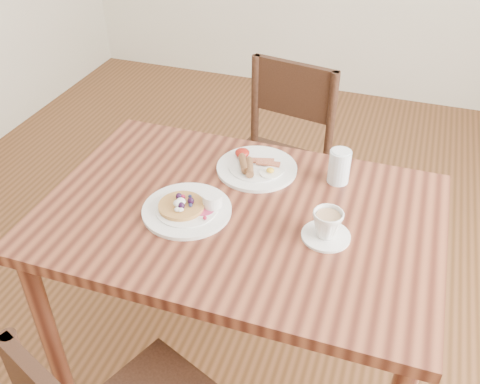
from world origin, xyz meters
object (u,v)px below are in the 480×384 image
at_px(breakfast_plate, 256,167).
at_px(water_glass, 339,167).
at_px(teacup_saucer, 327,226).
at_px(dining_table, 240,235).
at_px(pancake_plate, 189,208).
at_px(chair_far, 278,158).

bearing_deg(breakfast_plate, water_glass, 4.71).
bearing_deg(teacup_saucer, breakfast_plate, 138.06).
relative_size(dining_table, breakfast_plate, 4.44).
relative_size(pancake_plate, breakfast_plate, 1.00).
bearing_deg(dining_table, chair_far, 95.55).
bearing_deg(chair_far, teacup_saucer, 124.65).
height_order(pancake_plate, teacup_saucer, teacup_saucer).
distance_m(chair_far, pancake_plate, 0.81).
distance_m(dining_table, water_glass, 0.39).
bearing_deg(chair_far, dining_table, 105.78).
relative_size(pancake_plate, teacup_saucer, 1.93).
bearing_deg(water_glass, teacup_saucer, -86.15).
bearing_deg(teacup_saucer, pancake_plate, -177.50).
xyz_separation_m(chair_far, pancake_plate, (-0.08, -0.76, 0.27)).
xyz_separation_m(dining_table, teacup_saucer, (0.27, -0.04, 0.14)).
bearing_deg(teacup_saucer, chair_far, 114.42).
height_order(dining_table, water_glass, water_glass).
height_order(pancake_plate, water_glass, water_glass).
bearing_deg(water_glass, dining_table, -135.12).
bearing_deg(dining_table, teacup_saucer, -7.47).
height_order(dining_table, chair_far, chair_far).
bearing_deg(chair_far, breakfast_plate, 105.75).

